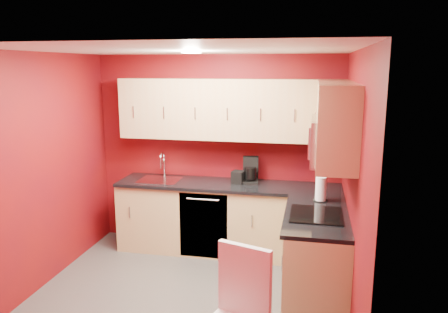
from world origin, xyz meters
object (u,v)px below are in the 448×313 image
(sink, at_px, (160,177))
(napkin_holder, at_px, (238,177))
(microwave, at_px, (332,141))
(paper_towel, at_px, (321,189))
(coffee_maker, at_px, (251,170))

(sink, relative_size, napkin_holder, 3.35)
(microwave, relative_size, paper_towel, 2.84)
(sink, bearing_deg, napkin_holder, 1.61)
(microwave, distance_m, napkin_holder, 1.63)
(coffee_maker, height_order, paper_towel, coffee_maker)
(sink, bearing_deg, microwave, -25.60)
(microwave, relative_size, coffee_maker, 2.36)
(napkin_holder, height_order, paper_towel, paper_towel)
(coffee_maker, height_order, napkin_holder, coffee_maker)
(microwave, xyz_separation_m, napkin_holder, (-1.07, 1.03, -0.67))
(microwave, height_order, paper_towel, microwave)
(sink, distance_m, coffee_maker, 1.18)
(microwave, xyz_separation_m, coffee_maker, (-0.92, 1.09, -0.59))
(coffee_maker, xyz_separation_m, paper_towel, (0.86, -0.60, -0.03))
(microwave, relative_size, sink, 1.46)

